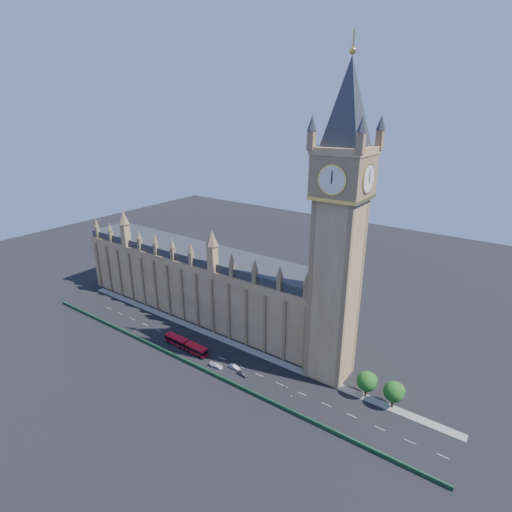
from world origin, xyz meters
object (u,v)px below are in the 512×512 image
Objects in this scene: red_bus at (186,345)px; car_grey at (243,374)px; car_silver at (234,367)px; car_white at (216,366)px.

red_bus reaches higher than car_grey.
car_white is at bearing 119.25° from car_silver.
red_bus reaches higher than car_silver.
car_grey is (25.94, -0.30, -1.06)m from red_bus.
red_bus is at bearing 76.39° from car_white.
red_bus is 4.92× the size of car_silver.
red_bus is 16.29m from car_white.
car_white reaches higher than car_silver.
red_bus is at bearing 96.68° from car_grey.
car_white reaches higher than car_grey.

